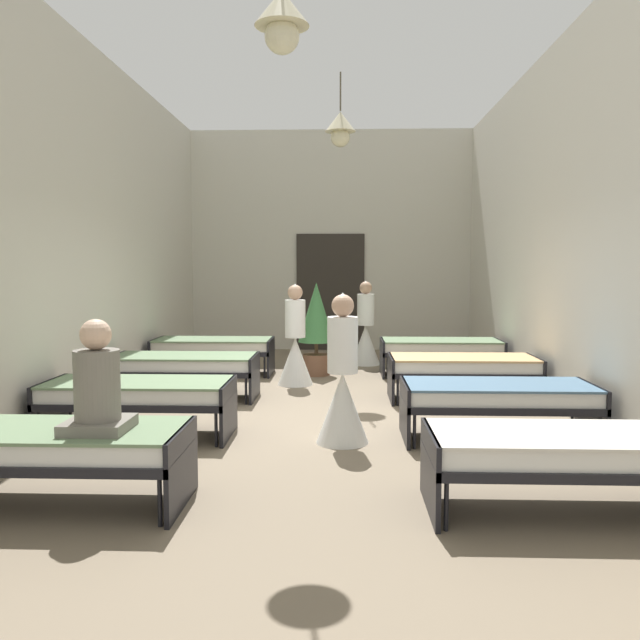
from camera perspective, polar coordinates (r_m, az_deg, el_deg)
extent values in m
cube|color=#7A6B56|center=(7.56, -0.02, -8.90)|extent=(6.35, 12.48, 0.10)
cube|color=beige|center=(13.39, 0.95, 7.03)|extent=(6.15, 0.20, 4.51)
cube|color=beige|center=(8.04, -21.94, 8.12)|extent=(0.20, 11.88, 4.51)
cube|color=beige|center=(7.84, 22.51, 8.20)|extent=(0.20, 11.88, 4.51)
cube|color=#2D2823|center=(13.28, 0.93, 2.49)|extent=(1.40, 0.06, 2.40)
cone|color=beige|center=(5.66, -3.42, 25.98)|extent=(0.44, 0.44, 0.28)
sphere|color=beige|center=(5.59, -3.40, 23.87)|extent=(0.28, 0.28, 0.28)
cylinder|color=brown|center=(9.74, 1.83, 19.65)|extent=(0.02, 0.02, 0.55)
cone|color=beige|center=(9.64, 1.83, 17.22)|extent=(0.44, 0.44, 0.28)
sphere|color=beige|center=(9.60, 1.82, 15.93)|extent=(0.28, 0.28, 0.28)
cylinder|color=black|center=(4.59, -14.05, -15.41)|extent=(0.03, 0.03, 0.34)
cylinder|color=black|center=(5.24, -11.82, -12.76)|extent=(0.03, 0.03, 0.34)
cube|color=black|center=(5.14, -22.48, -11.01)|extent=(1.90, 0.84, 0.07)
cube|color=black|center=(4.86, -12.18, -12.74)|extent=(0.04, 0.84, 0.57)
cube|color=white|center=(5.11, -22.52, -9.88)|extent=(1.82, 0.78, 0.14)
cube|color=slate|center=(5.09, -22.55, -8.98)|extent=(1.86, 0.82, 0.02)
cylinder|color=black|center=(4.47, 11.16, -15.90)|extent=(0.03, 0.03, 0.34)
cylinder|color=black|center=(5.14, 9.87, -13.08)|extent=(0.03, 0.03, 0.34)
cube|color=black|center=(4.94, 20.74, -11.59)|extent=(1.90, 0.84, 0.07)
cube|color=black|center=(4.76, 9.76, -13.09)|extent=(0.04, 0.84, 0.57)
cube|color=white|center=(4.92, 20.78, -10.41)|extent=(1.82, 0.78, 0.14)
cube|color=beige|center=(4.90, 20.81, -9.49)|extent=(1.86, 0.82, 0.02)
cylinder|color=black|center=(6.90, -23.71, -8.78)|extent=(0.03, 0.03, 0.34)
cylinder|color=black|center=(7.54, -21.31, -7.56)|extent=(0.03, 0.03, 0.34)
cylinder|color=black|center=(6.35, -9.22, -9.59)|extent=(0.03, 0.03, 0.34)
cylinder|color=black|center=(7.04, -8.06, -8.15)|extent=(0.03, 0.03, 0.34)
cube|color=black|center=(6.86, -15.84, -6.87)|extent=(1.90, 0.84, 0.07)
cube|color=black|center=(7.22, -22.92, -7.21)|extent=(0.04, 0.84, 0.57)
cube|color=black|center=(6.66, -8.11, -7.87)|extent=(0.04, 0.84, 0.57)
cube|color=white|center=(6.84, -15.86, -6.01)|extent=(1.82, 0.78, 0.14)
cube|color=slate|center=(6.83, -15.88, -5.33)|extent=(1.86, 0.82, 0.02)
cylinder|color=black|center=(6.27, 8.40, -9.77)|extent=(0.03, 0.03, 0.34)
cylinder|color=black|center=(6.96, 7.75, -8.28)|extent=(0.03, 0.03, 0.34)
cylinder|color=black|center=(6.69, 23.59, -9.21)|extent=(0.03, 0.03, 0.34)
cylinder|color=black|center=(7.34, 21.52, -7.90)|extent=(0.03, 0.03, 0.34)
cube|color=black|center=(6.72, 15.54, -7.12)|extent=(1.90, 0.84, 0.07)
cube|color=black|center=(6.58, 7.54, -8.01)|extent=(0.04, 0.84, 0.57)
cube|color=black|center=(7.01, 23.00, -7.57)|extent=(0.04, 0.84, 0.57)
cube|color=white|center=(6.70, 15.56, -6.24)|extent=(1.82, 0.78, 0.14)
cube|color=slate|center=(6.68, 15.57, -5.55)|extent=(1.86, 0.82, 0.02)
cylinder|color=black|center=(8.61, -18.18, -5.95)|extent=(0.03, 0.03, 0.34)
cylinder|color=black|center=(9.28, -16.64, -5.14)|extent=(0.03, 0.03, 0.34)
cylinder|color=black|center=(8.18, -6.60, -6.30)|extent=(0.03, 0.03, 0.34)
cylinder|color=black|center=(8.88, -5.89, -5.41)|extent=(0.03, 0.03, 0.34)
cube|color=black|center=(8.66, -11.97, -4.37)|extent=(1.90, 0.84, 0.07)
cube|color=black|center=(8.94, -17.76, -4.78)|extent=(0.04, 0.84, 0.57)
cube|color=black|center=(8.50, -5.84, -5.07)|extent=(0.04, 0.84, 0.57)
cube|color=white|center=(8.64, -11.98, -3.68)|extent=(1.82, 0.78, 0.14)
cube|color=slate|center=(8.63, -11.99, -3.15)|extent=(1.86, 0.82, 0.02)
cylinder|color=black|center=(8.11, 6.93, -6.39)|extent=(0.03, 0.03, 0.34)
cylinder|color=black|center=(8.82, 6.54, -5.48)|extent=(0.03, 0.03, 0.34)
cylinder|color=black|center=(8.44, 18.85, -6.18)|extent=(0.03, 0.03, 0.34)
cylinder|color=black|center=(9.12, 17.55, -5.34)|extent=(0.03, 0.03, 0.34)
cube|color=black|center=(8.54, 12.58, -4.51)|extent=(1.90, 0.84, 0.07)
cube|color=black|center=(8.44, 6.32, -5.14)|extent=(0.04, 0.84, 0.57)
cube|color=black|center=(8.77, 18.57, -4.98)|extent=(0.04, 0.84, 0.57)
cube|color=white|center=(8.53, 12.59, -3.81)|extent=(1.82, 0.78, 0.14)
cube|color=tan|center=(8.52, 12.60, -3.27)|extent=(1.86, 0.82, 0.02)
cylinder|color=black|center=(10.39, -14.55, -4.04)|extent=(0.03, 0.03, 0.34)
cylinder|color=black|center=(11.07, -13.48, -3.47)|extent=(0.03, 0.03, 0.34)
cylinder|color=black|center=(10.03, -4.96, -4.21)|extent=(0.03, 0.03, 0.34)
cylinder|color=black|center=(10.74, -4.48, -3.61)|extent=(0.03, 0.03, 0.34)
cube|color=black|center=(10.49, -9.45, -2.73)|extent=(1.90, 0.84, 0.07)
cube|color=black|center=(10.73, -14.32, -3.12)|extent=(0.04, 0.84, 0.57)
cube|color=black|center=(10.36, -4.39, -3.26)|extent=(0.04, 0.84, 0.57)
cube|color=silver|center=(10.48, -9.46, -2.16)|extent=(1.82, 0.78, 0.14)
cube|color=slate|center=(10.47, -9.46, -1.71)|extent=(1.86, 0.82, 0.02)
cylinder|color=black|center=(9.98, 6.01, -4.27)|extent=(0.03, 0.03, 0.34)
cylinder|color=black|center=(10.69, 5.75, -3.66)|extent=(0.03, 0.03, 0.34)
cylinder|color=black|center=(10.25, 15.80, -4.19)|extent=(0.03, 0.03, 0.34)
cylinder|color=black|center=(10.94, 14.90, -3.60)|extent=(0.03, 0.03, 0.34)
cube|color=black|center=(10.40, 10.68, -2.81)|extent=(1.90, 0.84, 0.07)
cube|color=black|center=(10.31, 5.55, -3.31)|extent=(0.04, 0.84, 0.57)
cube|color=black|center=(10.59, 15.67, -3.26)|extent=(0.04, 0.84, 0.57)
cube|color=silver|center=(10.38, 10.69, -2.24)|extent=(1.82, 0.78, 0.14)
cube|color=slate|center=(10.37, 10.70, -1.79)|extent=(1.86, 0.82, 0.02)
cone|color=white|center=(9.44, -2.21, -3.66)|extent=(0.52, 0.52, 0.70)
cylinder|color=white|center=(9.37, -2.22, 0.12)|extent=(0.30, 0.30, 0.55)
sphere|color=tan|center=(9.34, -2.23, 2.47)|extent=(0.22, 0.22, 0.22)
cone|color=white|center=(9.34, -2.23, 2.95)|extent=(0.18, 0.18, 0.10)
cone|color=white|center=(11.37, 4.06, -2.22)|extent=(0.52, 0.52, 0.70)
cylinder|color=white|center=(11.31, 4.08, 0.93)|extent=(0.30, 0.30, 0.55)
sphere|color=tan|center=(11.29, 4.09, 2.88)|extent=(0.22, 0.22, 0.22)
cone|color=white|center=(11.29, 4.10, 3.27)|extent=(0.18, 0.18, 0.10)
cone|color=white|center=(6.38, 2.01, -7.80)|extent=(0.52, 0.52, 0.70)
cylinder|color=white|center=(6.28, 2.03, -2.22)|extent=(0.30, 0.30, 0.55)
sphere|color=tan|center=(6.24, 2.04, 1.29)|extent=(0.22, 0.22, 0.22)
cone|color=white|center=(6.24, 2.04, 1.99)|extent=(0.18, 0.18, 0.10)
cylinder|color=slate|center=(4.84, -19.19, -5.94)|extent=(0.32, 0.32, 0.58)
cube|color=slate|center=(4.89, -19.11, -8.82)|extent=(0.44, 0.44, 0.08)
sphere|color=beige|center=(4.78, -19.33, -1.23)|extent=(0.22, 0.22, 0.22)
cylinder|color=brown|center=(10.27, -0.33, -3.99)|extent=(0.43, 0.43, 0.34)
cylinder|color=brown|center=(10.24, -0.33, -2.50)|extent=(0.06, 0.06, 0.20)
cone|color=#3D7A42|center=(10.18, -0.33, 0.70)|extent=(0.58, 0.58, 0.95)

